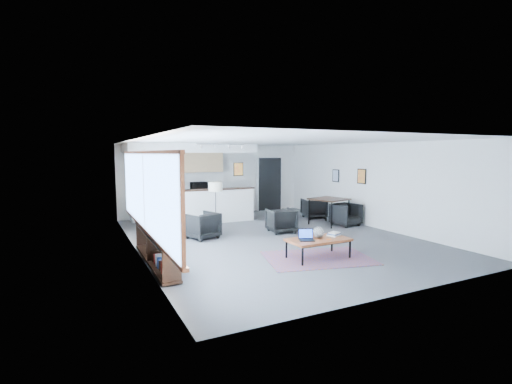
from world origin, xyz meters
name	(u,v)px	position (x,y,z in m)	size (l,w,h in m)	color
room	(272,190)	(0.00, 0.00, 1.30)	(7.02, 9.02, 2.62)	#48484A
window	(145,194)	(-3.46, -0.90, 1.46)	(0.10, 5.95, 1.66)	#8CBFFF
console	(156,249)	(-3.30, -1.05, 0.33)	(0.35, 3.00, 0.80)	black
kitchenette	(189,180)	(-1.20, 3.71, 1.38)	(4.20, 1.96, 2.60)	white
doorway	(269,183)	(2.30, 4.42, 1.07)	(1.10, 0.12, 2.15)	black
track_light	(221,145)	(-0.59, 2.20, 2.53)	(1.60, 0.07, 0.15)	silver
wall_art_lower	(362,176)	(3.47, 0.40, 1.55)	(0.03, 0.38, 0.48)	black
wall_art_upper	(336,176)	(3.47, 1.70, 1.50)	(0.03, 0.34, 0.44)	black
kilim_rug	(318,258)	(-0.04, -2.19, 0.01)	(2.56, 2.04, 0.01)	#5D3748
coffee_table	(318,240)	(-0.04, -2.19, 0.41)	(1.35, 0.74, 0.44)	brown
laptop	(306,237)	(-0.35, -2.17, 0.50)	(0.39, 0.36, 0.23)	black
ceramic_pot	(319,232)	(0.00, -2.13, 0.56)	(0.24, 0.24, 0.24)	gray
book_stack	(334,234)	(0.43, -2.12, 0.48)	(0.33, 0.30, 0.08)	silver
coaster	(329,239)	(0.11, -2.35, 0.44)	(0.14, 0.14, 0.01)	#E5590C
armchair_left	(202,224)	(-1.73, 0.74, 0.39)	(0.76, 0.71, 0.78)	black
armchair_right	(281,219)	(0.57, 0.48, 0.38)	(0.74, 0.69, 0.76)	black
floor_lamp	(215,188)	(-1.02, 1.59, 1.25)	(0.49, 0.49, 1.44)	black
dining_table	(329,201)	(2.53, 0.82, 0.77)	(1.24, 1.24, 0.85)	black
dining_chair_near	(346,215)	(2.91, 0.45, 0.33)	(0.64, 0.60, 0.66)	black
dining_chair_far	(314,209)	(2.80, 2.03, 0.33)	(0.63, 0.59, 0.65)	black
microwave	(199,186)	(-0.73, 4.15, 1.12)	(0.57, 0.32, 0.39)	black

